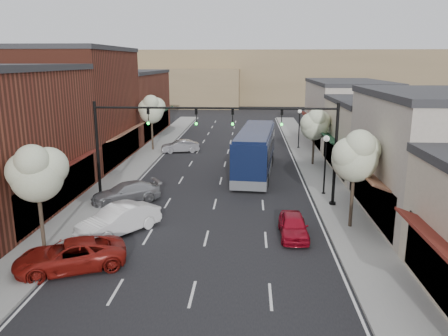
% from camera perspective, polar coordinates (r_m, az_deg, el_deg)
% --- Properties ---
extents(ground, '(160.00, 160.00, 0.00)m').
position_cam_1_polar(ground, '(22.78, -2.84, -11.12)').
color(ground, black).
rests_on(ground, ground).
extents(sidewalk_left, '(2.80, 73.00, 0.15)m').
position_cam_1_polar(sidewalk_left, '(41.58, -11.64, 0.27)').
color(sidewalk_left, gray).
rests_on(sidewalk_left, ground).
extents(sidewalk_right, '(2.80, 73.00, 0.15)m').
position_cam_1_polar(sidewalk_right, '(40.63, 11.91, -0.06)').
color(sidewalk_right, gray).
rests_on(sidewalk_right, ground).
extents(curb_left, '(0.25, 73.00, 0.17)m').
position_cam_1_polar(curb_left, '(41.24, -9.76, 0.25)').
color(curb_left, gray).
rests_on(curb_left, ground).
extents(curb_right, '(0.25, 73.00, 0.17)m').
position_cam_1_polar(curb_right, '(40.44, 9.95, -0.03)').
color(curb_right, gray).
rests_on(curb_right, ground).
extents(bldg_left_midfar, '(10.14, 14.10, 10.90)m').
position_cam_1_polar(bldg_left_midfar, '(43.99, -18.90, 7.59)').
color(bldg_left_midfar, '#5F281B').
rests_on(bldg_left_midfar, ground).
extents(bldg_left_far, '(10.14, 18.10, 8.40)m').
position_cam_1_polar(bldg_left_far, '(59.15, -12.98, 8.17)').
color(bldg_left_far, brown).
rests_on(bldg_left_far, ground).
extents(bldg_right_midnear, '(9.14, 12.10, 7.90)m').
position_cam_1_polar(bldg_right_midnear, '(29.42, 26.11, 1.23)').
color(bldg_right_midnear, '#B5A99B').
rests_on(bldg_right_midnear, ground).
extents(bldg_right_midfar, '(9.14, 12.10, 6.40)m').
position_cam_1_polar(bldg_right_midfar, '(40.68, 19.64, 3.90)').
color(bldg_right_midfar, beige).
rests_on(bldg_right_midfar, ground).
extents(bldg_right_far, '(9.14, 16.10, 7.40)m').
position_cam_1_polar(bldg_right_far, '(54.07, 15.67, 6.98)').
color(bldg_right_far, '#B5A99B').
rests_on(bldg_right_far, ground).
extents(hill_far, '(120.00, 30.00, 12.00)m').
position_cam_1_polar(hill_far, '(110.61, 2.26, 11.91)').
color(hill_far, '#7A6647').
rests_on(hill_far, ground).
extents(hill_near, '(50.00, 20.00, 8.00)m').
position_cam_1_polar(hill_near, '(102.40, -12.27, 10.35)').
color(hill_near, '#7A6647').
rests_on(hill_near, ground).
extents(signal_mast_right, '(8.22, 0.46, 7.00)m').
position_cam_1_polar(signal_mast_right, '(29.14, 9.87, 3.77)').
color(signal_mast_right, black).
rests_on(signal_mast_right, ground).
extents(signal_mast_left, '(8.22, 0.46, 7.00)m').
position_cam_1_polar(signal_mast_left, '(30.03, -12.02, 3.97)').
color(signal_mast_left, black).
rests_on(signal_mast_left, ground).
extents(tree_right_near, '(2.85, 2.65, 5.95)m').
position_cam_1_polar(tree_right_near, '(25.72, 16.87, 1.67)').
color(tree_right_near, '#47382B').
rests_on(tree_right_near, ground).
extents(tree_right_far, '(2.85, 2.65, 5.43)m').
position_cam_1_polar(tree_right_far, '(41.30, 11.82, 5.71)').
color(tree_right_far, '#47382B').
rests_on(tree_right_far, ground).
extents(tree_left_near, '(2.85, 2.65, 5.69)m').
position_cam_1_polar(tree_left_near, '(23.67, -23.27, -0.46)').
color(tree_left_near, '#47382B').
rests_on(tree_left_near, ground).
extents(tree_left_far, '(2.85, 2.65, 6.13)m').
position_cam_1_polar(tree_left_far, '(47.92, -9.45, 7.63)').
color(tree_left_far, '#47382B').
rests_on(tree_left_far, ground).
extents(lamp_post_near, '(0.44, 0.44, 4.44)m').
position_cam_1_polar(lamp_post_near, '(32.19, 13.13, 1.62)').
color(lamp_post_near, black).
rests_on(lamp_post_near, ground).
extents(lamp_post_far, '(0.44, 0.44, 4.44)m').
position_cam_1_polar(lamp_post_far, '(49.28, 9.81, 5.91)').
color(lamp_post_far, black).
rests_on(lamp_post_far, ground).
extents(coach_bus, '(3.93, 12.86, 3.87)m').
position_cam_1_polar(coach_bus, '(38.14, 4.12, 2.29)').
color(coach_bus, '#0D1737').
rests_on(coach_bus, ground).
extents(red_hatchback, '(1.55, 3.81, 1.30)m').
position_cam_1_polar(red_hatchback, '(24.86, 9.04, -7.46)').
color(red_hatchback, maroon).
rests_on(red_hatchback, ground).
extents(parked_car_a, '(5.61, 4.17, 1.41)m').
position_cam_1_polar(parked_car_a, '(22.12, -19.44, -10.71)').
color(parked_car_a, maroon).
rests_on(parked_car_a, ground).
extents(parked_car_b, '(4.36, 5.02, 1.64)m').
position_cam_1_polar(parked_car_b, '(25.66, -13.57, -6.60)').
color(parked_car_b, white).
rests_on(parked_car_b, ground).
extents(parked_car_c, '(5.12, 4.13, 1.39)m').
position_cam_1_polar(parked_car_c, '(31.13, -12.66, -3.15)').
color(parked_car_c, gray).
rests_on(parked_car_c, ground).
extents(parked_car_e, '(4.28, 2.42, 1.33)m').
position_cam_1_polar(parked_car_e, '(47.31, -5.72, 2.85)').
color(parked_car_e, '#A7A7AC').
rests_on(parked_car_e, ground).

